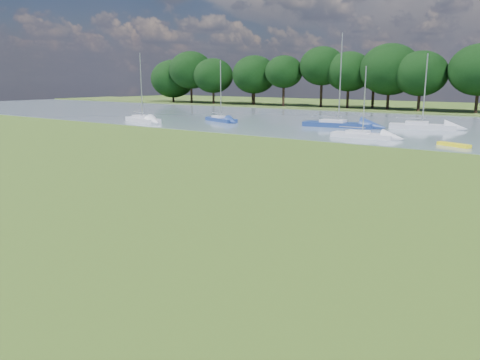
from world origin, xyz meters
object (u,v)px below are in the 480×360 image
Objects in this scene: sailboat_1 at (338,123)px; sailboat_7 at (221,118)px; kayak at (454,145)px; sailboat_0 at (142,118)px; sailboat_2 at (421,125)px; sailboat_9 at (362,134)px.

sailboat_7 is (-15.86, -2.28, -0.06)m from sailboat_1.
sailboat_0 is (-38.80, 0.74, 0.37)m from kayak.
sailboat_2 is at bearing 38.42° from sailboat_0.
sailboat_9 is at bearing -116.66° from sailboat_2.
sailboat_7 reaches higher than kayak.
sailboat_2 is 1.23× the size of sailboat_9.
sailboat_1 is (-14.88, 9.61, 0.37)m from kayak.
sailboat_2 is 1.05× the size of sailboat_7.
sailboat_1 is at bearing 125.77° from sailboat_9.
kayak is at bearing -10.01° from sailboat_9.
sailboat_9 is at bearing 19.02° from sailboat_0.
sailboat_1 reaches higher than sailboat_2.
sailboat_0 is 1.31× the size of sailboat_9.
sailboat_9 is (30.17, 0.59, -0.12)m from sailboat_0.
sailboat_1 reaches higher than sailboat_0.
sailboat_9 is (22.11, -6.01, -0.06)m from sailboat_7.
sailboat_2 is at bearing 76.71° from sailboat_9.
sailboat_9 is (-2.48, -11.63, -0.11)m from sailboat_2.
kayak is at bearing -79.23° from sailboat_2.
sailboat_1 reaches higher than sailboat_7.
sailboat_2 is (32.65, 12.22, -0.01)m from sailboat_0.
sailboat_7 is at bearing -178.47° from sailboat_1.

